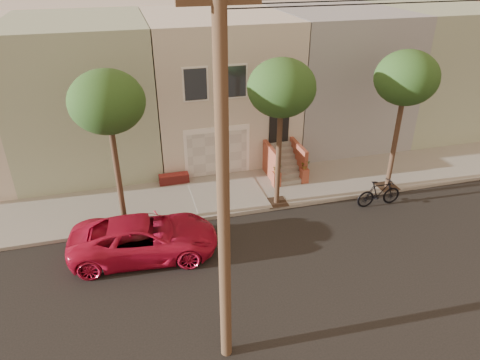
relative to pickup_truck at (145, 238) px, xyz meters
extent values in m
plane|color=black|center=(4.82, -1.90, -0.74)|extent=(90.00, 90.00, 0.00)
cube|color=gray|center=(4.82, 3.45, -0.66)|extent=(40.00, 3.70, 0.15)
cube|color=#B8AF9D|center=(4.82, 9.30, 2.91)|extent=(7.00, 8.00, 7.00)
cube|color=gray|center=(-1.98, 9.30, 2.91)|extent=(6.50, 8.00, 7.00)
cube|color=gray|center=(11.62, 9.30, 2.91)|extent=(6.50, 8.00, 7.00)
cube|color=gray|center=(18.12, 9.30, 2.91)|extent=(6.50, 8.00, 7.00)
cube|color=white|center=(3.92, 5.32, 0.66)|extent=(3.20, 0.12, 2.50)
cube|color=beige|center=(3.92, 5.26, 0.56)|extent=(2.90, 0.06, 2.20)
cube|color=gray|center=(3.92, 3.45, -0.58)|extent=(3.20, 3.70, 0.02)
cube|color=maroon|center=(1.72, 5.00, -0.37)|extent=(1.40, 0.45, 0.44)
cube|color=black|center=(7.02, 5.27, 1.81)|extent=(1.00, 0.06, 2.00)
cube|color=#3F4751|center=(3.02, 5.27, 4.01)|extent=(1.00, 0.06, 1.40)
cube|color=white|center=(3.02, 5.29, 4.01)|extent=(1.15, 0.05, 1.55)
cube|color=#3F4751|center=(4.82, 5.27, 4.01)|extent=(1.00, 0.06, 1.40)
cube|color=white|center=(4.82, 5.29, 4.01)|extent=(1.15, 0.05, 1.55)
cube|color=#3F4751|center=(6.62, 5.27, 4.01)|extent=(1.00, 0.06, 1.40)
cube|color=white|center=(6.62, 5.29, 4.01)|extent=(1.15, 0.05, 1.55)
cube|color=gray|center=(7.02, 3.48, -0.49)|extent=(1.20, 0.28, 0.20)
cube|color=gray|center=(7.02, 3.76, -0.29)|extent=(1.20, 0.28, 0.20)
cube|color=gray|center=(7.02, 4.04, -0.09)|extent=(1.20, 0.28, 0.20)
cube|color=gray|center=(7.02, 4.32, 0.11)|extent=(1.20, 0.28, 0.20)
cube|color=gray|center=(7.02, 4.60, 0.31)|extent=(1.20, 0.28, 0.20)
cube|color=gray|center=(7.02, 4.88, 0.51)|extent=(1.20, 0.28, 0.20)
cube|color=gray|center=(7.02, 5.16, 0.71)|extent=(1.20, 0.28, 0.20)
cube|color=brown|center=(6.32, 4.32, 0.21)|extent=(0.18, 1.96, 1.60)
cube|color=brown|center=(7.72, 4.32, 0.21)|extent=(0.18, 1.96, 1.60)
cube|color=brown|center=(6.32, 3.44, -0.24)|extent=(0.35, 0.35, 0.70)
imported|color=#22491A|center=(6.32, 3.44, 0.34)|extent=(0.40, 0.35, 0.45)
cube|color=brown|center=(7.72, 3.44, -0.24)|extent=(0.35, 0.35, 0.70)
imported|color=#22491A|center=(7.72, 3.44, 0.34)|extent=(0.41, 0.35, 0.45)
cube|color=#2D2116|center=(-0.68, 2.00, -0.58)|extent=(0.90, 0.90, 0.02)
cylinder|color=#3E291C|center=(-0.68, 2.00, 1.51)|extent=(0.22, 0.22, 4.20)
ellipsoid|color=#22491A|center=(-0.68, 2.00, 4.56)|extent=(2.70, 2.57, 2.29)
cube|color=#2D2116|center=(5.82, 2.00, -0.58)|extent=(0.90, 0.90, 0.02)
cylinder|color=#3E291C|center=(5.82, 2.00, 1.51)|extent=(0.22, 0.22, 4.20)
ellipsoid|color=#22491A|center=(5.82, 2.00, 4.56)|extent=(2.70, 2.57, 2.29)
cube|color=#2D2116|center=(11.32, 2.00, -0.58)|extent=(0.90, 0.90, 0.02)
cylinder|color=#3E291C|center=(11.32, 2.00, 1.51)|extent=(0.22, 0.22, 4.20)
ellipsoid|color=#22491A|center=(11.32, 2.00, 4.56)|extent=(2.70, 2.57, 2.29)
cylinder|color=#463320|center=(1.82, -5.10, 4.26)|extent=(0.30, 0.30, 10.00)
cube|color=#463320|center=(1.82, -5.10, 8.46)|extent=(1.60, 0.12, 0.12)
imported|color=#B2112F|center=(0.00, 0.00, 0.00)|extent=(5.52, 2.94, 1.48)
imported|color=black|center=(10.13, 0.83, -0.12)|extent=(2.06, 0.59, 1.23)
camera|label=1|loc=(-0.05, -13.39, 9.34)|focal=32.51mm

